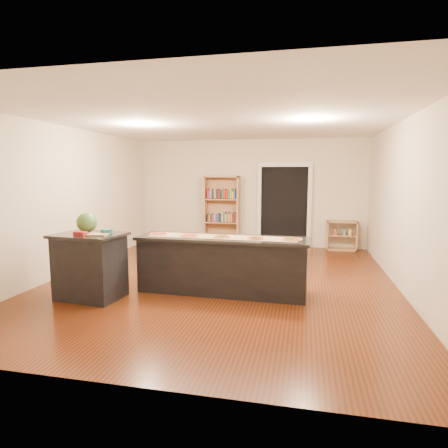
% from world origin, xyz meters
% --- Properties ---
extents(room, '(6.00, 7.00, 2.80)m').
position_xyz_m(room, '(0.00, 0.00, 1.40)').
color(room, beige).
rests_on(room, ground).
extents(doorway, '(1.40, 0.09, 2.21)m').
position_xyz_m(doorway, '(0.90, 3.46, 1.20)').
color(doorway, black).
rests_on(doorway, room).
extents(kitchen_island, '(2.74, 0.74, 0.91)m').
position_xyz_m(kitchen_island, '(0.16, -0.66, 0.46)').
color(kitchen_island, black).
rests_on(kitchen_island, ground).
extents(side_counter, '(1.02, 0.74, 1.00)m').
position_xyz_m(side_counter, '(-1.77, -1.36, 0.51)').
color(side_counter, black).
rests_on(side_counter, ground).
extents(bookshelf, '(0.93, 0.33, 1.86)m').
position_xyz_m(bookshelf, '(-0.73, 3.28, 0.93)').
color(bookshelf, tan).
rests_on(bookshelf, ground).
extents(low_shelf, '(0.74, 0.32, 0.74)m').
position_xyz_m(low_shelf, '(2.35, 3.29, 0.37)').
color(low_shelf, tan).
rests_on(low_shelf, ground).
extents(waste_bin, '(0.23, 0.23, 0.33)m').
position_xyz_m(waste_bin, '(-0.24, 3.18, 0.17)').
color(waste_bin, '#506DB4').
rests_on(waste_bin, ground).
extents(kraft_paper, '(2.39, 0.49, 0.00)m').
position_xyz_m(kraft_paper, '(0.16, -0.65, 0.91)').
color(kraft_paper, '#93774B').
rests_on(kraft_paper, kitchen_island).
extents(watermelon, '(0.31, 0.31, 0.31)m').
position_xyz_m(watermelon, '(-1.86, -1.24, 1.16)').
color(watermelon, '#144214').
rests_on(watermelon, side_counter).
extents(cutting_board, '(0.32, 0.23, 0.02)m').
position_xyz_m(cutting_board, '(-1.57, -1.44, 1.01)').
color(cutting_board, tan).
rests_on(cutting_board, side_counter).
extents(package_red, '(0.18, 0.14, 0.06)m').
position_xyz_m(package_red, '(-1.78, -1.55, 1.04)').
color(package_red, maroon).
rests_on(package_red, side_counter).
extents(package_teal, '(0.18, 0.18, 0.07)m').
position_xyz_m(package_teal, '(-1.51, -1.28, 1.04)').
color(package_teal, '#195966').
rests_on(package_teal, side_counter).
extents(pizza_a, '(0.27, 0.27, 0.02)m').
position_xyz_m(pizza_a, '(-0.94, -0.61, 0.92)').
color(pizza_a, '#B97E47').
rests_on(pizza_a, kitchen_island).
extents(pizza_b, '(0.32, 0.32, 0.02)m').
position_xyz_m(pizza_b, '(-0.39, -0.67, 0.92)').
color(pizza_b, '#B97E47').
rests_on(pizza_b, kitchen_island).
extents(pizza_c, '(0.28, 0.28, 0.02)m').
position_xyz_m(pizza_c, '(0.16, -0.69, 0.92)').
color(pizza_c, '#B97E47').
rests_on(pizza_c, kitchen_island).
extents(pizza_d, '(0.27, 0.27, 0.02)m').
position_xyz_m(pizza_d, '(0.70, -0.71, 0.92)').
color(pizza_d, '#B97E47').
rests_on(pizza_d, kitchen_island).
extents(pizza_e, '(0.31, 0.31, 0.02)m').
position_xyz_m(pizza_e, '(1.25, -0.69, 0.92)').
color(pizza_e, '#B97E47').
rests_on(pizza_e, kitchen_island).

